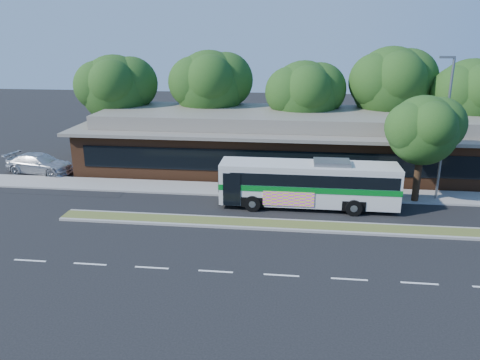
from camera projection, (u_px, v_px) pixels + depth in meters
The scene contains 14 objects.
ground at pixel (284, 230), 25.74m from camera, with size 120.00×120.00×0.00m, color black.
median_strip at pixel (285, 225), 26.28m from camera, with size 26.00×1.10×0.15m, color #485323.
sidewalk at pixel (287, 192), 31.77m from camera, with size 44.00×2.60×0.12m, color gray.
parking_lot at pixel (61, 169), 37.22m from camera, with size 14.00×12.00×0.01m, color black.
plaza_building at pixel (290, 140), 37.38m from camera, with size 33.20×11.20×4.45m.
lamp_post at pixel (445, 126), 28.85m from camera, with size 0.93×0.18×9.07m.
tree_bg_a at pixel (120, 88), 39.91m from camera, with size 6.47×5.80×8.63m.
tree_bg_b at pixel (215, 84), 39.88m from camera, with size 6.69×6.00×9.00m.
tree_bg_c at pixel (309, 94), 38.19m from camera, with size 6.24×5.60×8.26m.
tree_bg_d at pixel (396, 83), 38.11m from camera, with size 6.91×6.20×9.37m.
tree_bg_e at pixel (476, 94), 36.69m from camera, with size 6.47×5.80×8.50m.
transit_bus at pixel (309, 181), 28.66m from camera, with size 10.88×2.59×3.05m.
sedan at pixel (40, 164), 35.87m from camera, with size 2.15×5.28×1.53m, color #B0B2B7.
sidewalk_tree at pixel (428, 129), 28.61m from camera, with size 4.77×4.28×6.82m.
Camera 1 is at (0.35, -23.79, 10.48)m, focal length 35.00 mm.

